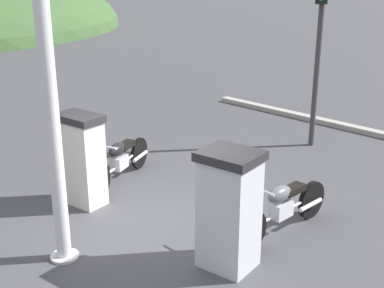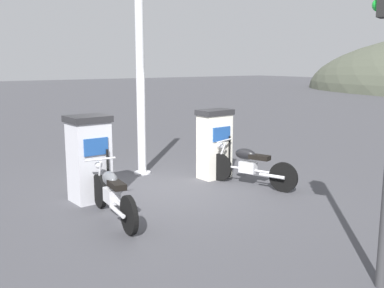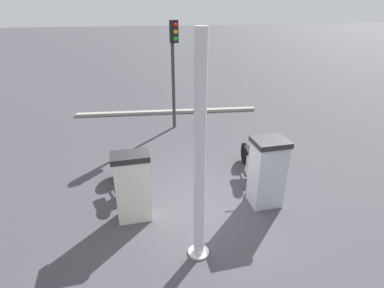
# 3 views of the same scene
# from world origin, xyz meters

# --- Properties ---
(ground_plane) EXTENTS (120.00, 120.00, 0.00)m
(ground_plane) POSITION_xyz_m (0.00, 0.00, 0.00)
(ground_plane) COLOR #424247
(fuel_pump_near) EXTENTS (0.70, 0.79, 1.65)m
(fuel_pump_near) POSITION_xyz_m (-0.23, -1.52, 0.84)
(fuel_pump_near) COLOR silver
(fuel_pump_near) RESTS_ON ground
(fuel_pump_far) EXTENTS (0.55, 0.81, 1.58)m
(fuel_pump_far) POSITION_xyz_m (-0.23, 1.52, 0.80)
(fuel_pump_far) COLOR silver
(fuel_pump_far) RESTS_ON ground
(motorcycle_near_pump) EXTENTS (2.12, 0.60, 0.95)m
(motorcycle_near_pump) POSITION_xyz_m (0.99, -1.64, 0.45)
(motorcycle_near_pump) COLOR black
(motorcycle_near_pump) RESTS_ON ground
(motorcycle_far_pump) EXTENTS (2.07, 0.87, 0.95)m
(motorcycle_far_pump) POSITION_xyz_m (0.76, 1.68, 0.46)
(motorcycle_far_pump) COLOR black
(motorcycle_far_pump) RESTS_ON ground
(roadside_traffic_light) EXTENTS (0.40, 0.29, 3.83)m
(roadside_traffic_light) POSITION_xyz_m (4.92, -0.09, 2.61)
(roadside_traffic_light) COLOR #38383A
(roadside_traffic_light) RESTS_ON ground
(canopy_support_pole) EXTENTS (0.40, 0.40, 4.08)m
(canopy_support_pole) POSITION_xyz_m (-1.54, 0.35, 1.96)
(canopy_support_pole) COLOR silver
(canopy_support_pole) RESTS_ON ground
(road_edge_kerb) EXTENTS (0.80, 7.65, 0.12)m
(road_edge_kerb) POSITION_xyz_m (6.66, 0.00, 0.06)
(road_edge_kerb) COLOR #9E9E93
(road_edge_kerb) RESTS_ON ground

